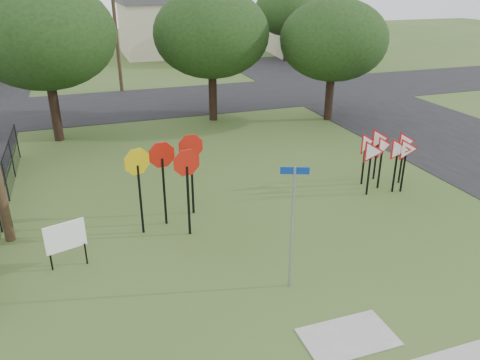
% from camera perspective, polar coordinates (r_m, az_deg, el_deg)
% --- Properties ---
extents(ground, '(140.00, 140.00, 0.00)m').
position_cam_1_polar(ground, '(12.54, 7.26, -11.55)').
color(ground, '#344F1D').
extents(street_right, '(8.00, 50.00, 0.02)m').
position_cam_1_polar(street_right, '(26.44, 21.45, 6.04)').
color(street_right, black).
rests_on(street_right, ground).
extents(street_far, '(60.00, 8.00, 0.02)m').
position_cam_1_polar(street_far, '(30.37, -9.60, 9.40)').
color(street_far, black).
rests_on(street_far, ground).
extents(curb_pad, '(2.00, 1.20, 0.02)m').
position_cam_1_polar(curb_pad, '(10.91, 13.04, -18.15)').
color(curb_pad, gray).
rests_on(curb_pad, ground).
extents(street_name_sign, '(0.63, 0.26, 3.22)m').
position_cam_1_polar(street_name_sign, '(11.20, 6.39, -5.05)').
color(street_name_sign, gray).
rests_on(street_name_sign, ground).
extents(stop_sign_cluster, '(2.58, 1.46, 2.73)m').
position_cam_1_polar(stop_sign_cluster, '(14.09, -8.53, 1.70)').
color(stop_sign_cluster, black).
rests_on(stop_sign_cluster, ground).
extents(yield_sign_cluster, '(2.67, 1.53, 2.09)m').
position_cam_1_polar(yield_sign_cluster, '(17.64, 17.42, 3.76)').
color(yield_sign_cluster, black).
rests_on(yield_sign_cluster, ground).
extents(info_board, '(1.03, 0.35, 1.33)m').
position_cam_1_polar(info_board, '(13.16, -20.51, -6.62)').
color(info_board, black).
rests_on(info_board, ground).
extents(far_pole_a, '(1.40, 0.24, 9.00)m').
position_cam_1_polar(far_pole_a, '(33.35, -15.00, 18.19)').
color(far_pole_a, '#463420').
rests_on(far_pole_a, ground).
extents(far_pole_b, '(1.40, 0.24, 8.50)m').
position_cam_1_polar(far_pole_b, '(38.77, -3.05, 19.13)').
color(far_pole_b, '#463420').
rests_on(far_pole_b, ground).
extents(fence_run, '(0.05, 11.55, 1.50)m').
position_cam_1_polar(fence_run, '(16.87, -27.08, -1.50)').
color(fence_run, black).
rests_on(fence_run, ground).
extents(house_mid, '(8.40, 8.40, 6.20)m').
position_cam_1_polar(house_mid, '(50.07, -9.41, 18.42)').
color(house_mid, beige).
rests_on(house_mid, ground).
extents(house_right, '(8.30, 8.30, 7.20)m').
position_cam_1_polar(house_right, '(50.69, 8.12, 19.12)').
color(house_right, beige).
rests_on(house_right, ground).
extents(tree_near_left, '(6.40, 6.40, 7.27)m').
position_cam_1_polar(tree_near_left, '(23.27, -22.89, 15.95)').
color(tree_near_left, black).
rests_on(tree_near_left, ground).
extents(tree_near_mid, '(6.00, 6.00, 6.80)m').
position_cam_1_polar(tree_near_mid, '(25.21, -3.51, 17.34)').
color(tree_near_mid, black).
rests_on(tree_near_mid, ground).
extents(tree_near_right, '(5.60, 5.60, 6.33)m').
position_cam_1_polar(tree_near_right, '(25.73, 11.34, 16.37)').
color(tree_near_right, black).
rests_on(tree_near_right, ground).
extents(tree_far_right, '(6.00, 6.00, 6.80)m').
position_cam_1_polar(tree_far_right, '(45.30, 5.79, 19.88)').
color(tree_far_right, black).
rests_on(tree_far_right, ground).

